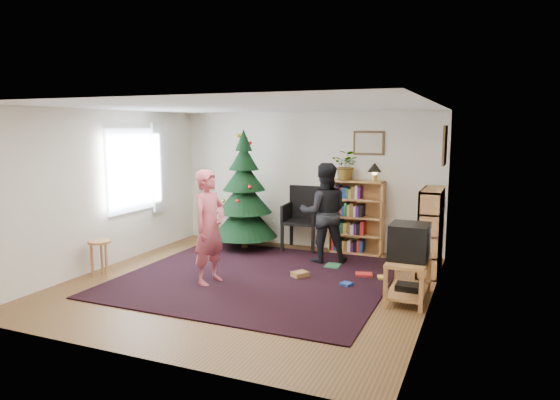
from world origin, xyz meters
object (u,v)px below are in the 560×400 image
at_px(person_standing, 209,227).
at_px(crt_tv, 409,241).
at_px(bookshelf_back, 356,216).
at_px(stool, 99,249).
at_px(picture_back, 369,143).
at_px(person_by_chair, 324,213).
at_px(table_lamp, 375,169).
at_px(potted_plant, 346,165).
at_px(picture_right, 445,145).
at_px(armchair, 304,215).
at_px(christmas_tree, 244,200).
at_px(bookshelf_right, 431,230).
at_px(tv_stand, 408,276).

bearing_deg(person_standing, crt_tv, -73.65).
distance_m(bookshelf_back, stool, 4.30).
bearing_deg(picture_back, person_by_chair, -118.35).
bearing_deg(table_lamp, potted_plant, -180.00).
xyz_separation_m(picture_right, table_lamp, (-1.18, 0.59, -0.43)).
bearing_deg(armchair, picture_back, 2.81).
distance_m(christmas_tree, crt_tv, 3.61).
bearing_deg(person_by_chair, table_lamp, -152.64).
bearing_deg(bookshelf_right, table_lamp, 54.30).
bearing_deg(crt_tv, person_by_chair, 139.19).
distance_m(picture_right, crt_tv, 1.97).
xyz_separation_m(christmas_tree, tv_stand, (3.20, -1.67, -0.59)).
xyz_separation_m(picture_back, armchair, (-1.14, -0.15, -1.32)).
xyz_separation_m(armchair, table_lamp, (1.28, 0.01, 0.89)).
relative_size(crt_tv, table_lamp, 1.63).
bearing_deg(picture_right, bookshelf_right, -129.52).
xyz_separation_m(crt_tv, table_lamp, (-0.93, 2.16, 0.74)).
distance_m(picture_back, tv_stand, 3.01).
height_order(picture_back, picture_right, picture_right).
relative_size(armchair, person_standing, 0.70).
height_order(bookshelf_right, crt_tv, bookshelf_right).
bearing_deg(table_lamp, tv_stand, -66.72).
distance_m(stool, person_standing, 1.77).
bearing_deg(potted_plant, crt_tv, -56.56).
bearing_deg(bookshelf_right, person_standing, 121.93).
bearing_deg(stool, crt_tv, 9.20).
bearing_deg(bookshelf_back, stool, -137.99).
distance_m(bookshelf_back, potted_plant, 0.92).
bearing_deg(crt_tv, bookshelf_right, 85.00).
relative_size(bookshelf_right, stool, 2.37).
distance_m(bookshelf_back, bookshelf_right, 1.55).
relative_size(person_standing, potted_plant, 3.13).
distance_m(stool, potted_plant, 4.30).
relative_size(christmas_tree, potted_plant, 4.18).
relative_size(bookshelf_right, potted_plant, 2.48).
height_order(picture_right, bookshelf_back, picture_right).
relative_size(crt_tv, person_by_chair, 0.32).
relative_size(picture_back, table_lamp, 1.70).
relative_size(bookshelf_back, table_lamp, 4.03).
bearing_deg(picture_back, table_lamp, -43.71).
distance_m(christmas_tree, person_by_chair, 1.65).
bearing_deg(crt_tv, picture_right, 80.67).
xyz_separation_m(bookshelf_right, person_by_chair, (-1.70, -0.05, 0.16)).
xyz_separation_m(bookshelf_back, potted_plant, (-0.20, 0.00, 0.90)).
xyz_separation_m(christmas_tree, person_by_chair, (1.62, -0.31, -0.09)).
distance_m(picture_right, armchair, 2.85).
relative_size(bookshelf_right, table_lamp, 4.03).
distance_m(picture_back, bookshelf_right, 1.96).
distance_m(picture_back, picture_right, 1.51).
relative_size(picture_back, tv_stand, 0.63).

